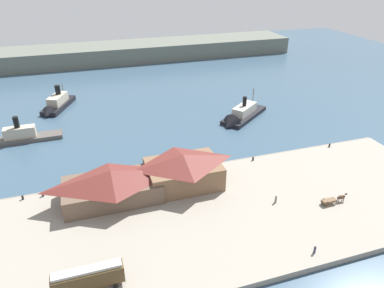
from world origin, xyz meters
name	(u,v)px	position (x,y,z in m)	size (l,w,h in m)	color
ground_plane	(181,165)	(0.00, 0.00, 0.00)	(320.00, 320.00, 0.00)	#385166
quay_promenade	(212,216)	(0.00, -22.00, 0.60)	(110.00, 36.00, 1.20)	gray
seawall_edge	(185,171)	(0.00, -3.60, 0.50)	(110.00, 0.80, 1.00)	slate
ferry_shed_central_terminal	(112,185)	(-18.00, -10.64, 4.68)	(20.49, 11.11, 6.84)	brown
ferry_shed_east_terminal	(183,169)	(-2.31, -10.02, 5.06)	(16.33, 11.49, 7.60)	brown
street_tram	(88,277)	(-24.27, -33.17, 3.67)	(10.69, 2.39, 4.22)	#4C381E
horse_cart	(334,199)	(25.38, -26.38, 2.13)	(5.91, 1.31, 1.87)	brown
pedestrian_walking_west	(276,199)	(14.04, -22.48, 2.00)	(0.43, 0.43, 1.75)	#6B5B4C
pedestrian_near_cart	(315,250)	(13.20, -37.30, 1.94)	(0.40, 0.40, 1.61)	#33384C
mooring_post_west	(253,159)	(17.46, -5.20, 1.65)	(0.44, 0.44, 0.90)	black
mooring_post_east	(43,195)	(-32.36, -5.28, 1.65)	(0.44, 0.44, 0.90)	black
mooring_post_center_east	(330,145)	(40.47, -4.95, 1.65)	(0.44, 0.44, 0.90)	black
mooring_post_center_west	(23,198)	(-36.36, -5.13, 1.65)	(0.44, 0.44, 0.90)	black
ferry_approaching_east	(240,117)	(25.99, 21.29, 1.25)	(20.95, 18.27, 10.63)	black
ferry_approaching_west	(10,138)	(-42.44, 26.82, 1.37)	(24.42, 4.84, 9.02)	#514C47
ferry_moored_east	(56,105)	(-30.47, 49.02, 1.68)	(12.15, 18.93, 9.34)	black
far_headland	(120,52)	(0.00, 110.00, 4.00)	(180.00, 24.00, 8.00)	#60665B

